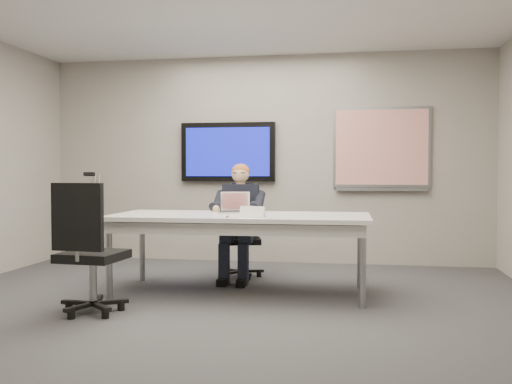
% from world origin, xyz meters
% --- Properties ---
extents(floor, '(6.00, 6.00, 0.02)m').
position_xyz_m(floor, '(0.00, 0.00, 0.00)').
color(floor, '#373739').
rests_on(floor, ground).
extents(wall_back, '(6.00, 0.02, 2.80)m').
position_xyz_m(wall_back, '(0.00, 3.00, 1.40)').
color(wall_back, gray).
rests_on(wall_back, ground).
extents(conference_table, '(2.60, 1.11, 0.80)m').
position_xyz_m(conference_table, '(0.07, 0.97, 0.71)').
color(conference_table, silver).
rests_on(conference_table, ground).
extents(tv_display, '(1.30, 0.09, 0.80)m').
position_xyz_m(tv_display, '(-0.50, 2.95, 1.50)').
color(tv_display, black).
rests_on(tv_display, wall_back).
extents(whiteboard, '(1.25, 0.08, 1.10)m').
position_xyz_m(whiteboard, '(1.55, 2.97, 1.53)').
color(whiteboard, gray).
rests_on(whiteboard, wall_back).
extents(office_chair_far, '(0.57, 0.57, 0.98)m').
position_xyz_m(office_chair_far, '(-0.10, 1.86, 0.31)').
color(office_chair_far, black).
rests_on(office_chair_far, ground).
extents(office_chair_near, '(0.58, 0.58, 1.14)m').
position_xyz_m(office_chair_near, '(-1.04, -0.11, 0.35)').
color(office_chair_near, black).
rests_on(office_chair_near, ground).
extents(seated_person, '(0.42, 0.73, 1.32)m').
position_xyz_m(seated_person, '(-0.09, 1.62, 0.53)').
color(seated_person, '#1C2130').
rests_on(seated_person, office_chair_far).
extents(crutch, '(0.37, 0.60, 1.29)m').
position_xyz_m(crutch, '(-2.39, 2.79, 0.63)').
color(crutch, '#97999E').
rests_on(crutch, ground).
extents(laptop, '(0.35, 0.35, 0.22)m').
position_xyz_m(laptop, '(-0.05, 1.22, 0.85)').
color(laptop, '#B5B5B7').
rests_on(laptop, conference_table).
extents(name_tent, '(0.27, 0.15, 0.10)m').
position_xyz_m(name_tent, '(0.24, 0.67, 0.85)').
color(name_tent, white).
rests_on(name_tent, conference_table).
extents(pen, '(0.02, 0.13, 0.01)m').
position_xyz_m(pen, '(0.01, 0.62, 0.80)').
color(pen, black).
rests_on(pen, conference_table).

